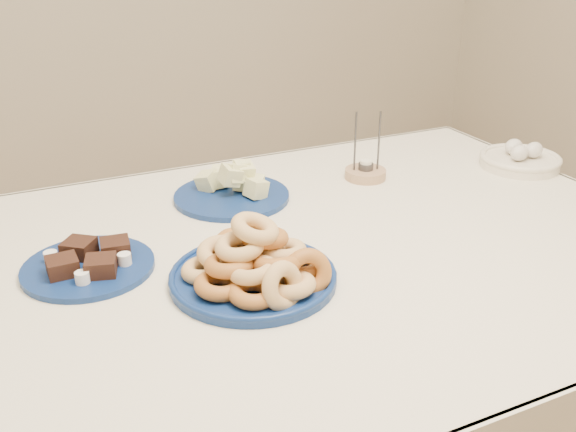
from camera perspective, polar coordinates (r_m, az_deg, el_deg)
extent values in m
cylinder|color=brown|center=(2.09, 12.22, -4.16)|extent=(0.06, 0.06, 0.72)
cube|color=white|center=(1.28, -0.95, -3.63)|extent=(1.70, 1.10, 0.02)
cube|color=white|center=(1.80, -8.15, 0.25)|extent=(1.70, 0.01, 0.28)
cube|color=white|center=(1.82, 24.21, -1.52)|extent=(0.01, 1.10, 0.28)
cylinder|color=navy|center=(1.17, -3.12, -5.54)|extent=(0.37, 0.37, 0.02)
torus|color=navy|center=(1.17, -3.13, -5.20)|extent=(0.37, 0.37, 0.01)
torus|color=tan|center=(1.22, -0.37, -3.17)|extent=(0.12, 0.12, 0.03)
torus|color=#935321|center=(1.24, -3.19, -2.63)|extent=(0.12, 0.12, 0.04)
torus|color=#935321|center=(1.22, -5.95, -3.33)|extent=(0.12, 0.12, 0.04)
torus|color=tan|center=(1.17, -7.37, -4.71)|extent=(0.12, 0.12, 0.04)
torus|color=#935321|center=(1.11, -6.12, -6.15)|extent=(0.10, 0.10, 0.04)
torus|color=#935321|center=(1.09, -3.10, -6.82)|extent=(0.12, 0.12, 0.03)
torus|color=tan|center=(1.11, 0.25, -6.15)|extent=(0.12, 0.12, 0.04)
torus|color=#935321|center=(1.17, 1.24, -4.49)|extent=(0.13, 0.13, 0.03)
torus|color=tan|center=(1.19, -2.08, -2.30)|extent=(0.10, 0.10, 0.05)
torus|color=#935321|center=(1.19, -4.39, -2.37)|extent=(0.13, 0.13, 0.04)
torus|color=tan|center=(1.16, -5.96, -3.25)|extent=(0.10, 0.11, 0.04)
torus|color=#935321|center=(1.12, -5.26, -4.32)|extent=(0.10, 0.10, 0.04)
torus|color=tan|center=(1.10, -3.11, -4.82)|extent=(0.13, 0.13, 0.04)
torus|color=#935321|center=(1.12, -0.98, -4.20)|extent=(0.11, 0.11, 0.05)
torus|color=tan|center=(1.16, -0.51, -3.09)|extent=(0.13, 0.13, 0.04)
torus|color=#935321|center=(1.15, -2.11, -1.89)|extent=(0.13, 0.13, 0.04)
torus|color=tan|center=(1.12, -4.32, -2.69)|extent=(0.12, 0.11, 0.04)
torus|color=tan|center=(1.13, -2.95, -1.11)|extent=(0.13, 0.13, 0.05)
torus|color=tan|center=(1.08, -0.47, -6.29)|extent=(0.10, 0.09, 0.09)
torus|color=#935321|center=(1.12, 1.74, -5.08)|extent=(0.10, 0.07, 0.09)
cylinder|color=navy|center=(1.52, -5.02, 1.75)|extent=(0.34, 0.34, 0.01)
cube|color=#E0E38F|center=(1.49, -2.85, 2.46)|extent=(0.06, 0.05, 0.05)
cube|color=#E0E38F|center=(1.54, -7.17, 3.10)|extent=(0.07, 0.06, 0.06)
cube|color=#E0E38F|center=(1.56, -6.32, 3.31)|extent=(0.05, 0.05, 0.05)
cube|color=#E0E38F|center=(1.49, -5.14, 3.63)|extent=(0.05, 0.05, 0.06)
cube|color=#E0E38F|center=(1.53, -3.89, 3.09)|extent=(0.06, 0.06, 0.05)
cube|color=#E0E38F|center=(1.57, -5.98, 3.58)|extent=(0.06, 0.06, 0.05)
cube|color=#E0E38F|center=(1.50, -4.73, 3.78)|extent=(0.06, 0.06, 0.06)
cube|color=#E0E38F|center=(1.51, -3.02, 2.76)|extent=(0.06, 0.07, 0.05)
cube|color=#E0E38F|center=(1.52, -4.13, 4.12)|extent=(0.05, 0.05, 0.04)
cube|color=#E0E38F|center=(1.51, -3.99, 3.96)|extent=(0.05, 0.05, 0.06)
cylinder|color=navy|center=(1.27, -17.32, -4.35)|extent=(0.31, 0.31, 0.01)
cube|color=black|center=(1.24, -19.41, -4.22)|extent=(0.06, 0.06, 0.03)
cube|color=black|center=(1.22, -16.30, -4.27)|extent=(0.07, 0.07, 0.03)
cube|color=black|center=(1.30, -18.08, -2.72)|extent=(0.08, 0.08, 0.03)
cube|color=black|center=(1.28, -15.10, -2.75)|extent=(0.06, 0.06, 0.03)
cylinder|color=white|center=(1.29, -20.33, -3.43)|extent=(0.03, 0.03, 0.02)
cylinder|color=white|center=(1.20, -17.82, -5.23)|extent=(0.03, 0.03, 0.02)
cylinder|color=white|center=(1.24, -14.33, -3.72)|extent=(0.03, 0.03, 0.02)
cylinder|color=#A77F5C|center=(1.65, 6.89, 3.74)|extent=(0.13, 0.13, 0.02)
cylinder|color=#414146|center=(1.65, 6.93, 4.39)|extent=(0.05, 0.05, 0.02)
cylinder|color=white|center=(1.64, 6.95, 4.79)|extent=(0.04, 0.04, 0.01)
cylinder|color=#414146|center=(1.62, 6.00, 6.61)|extent=(0.01, 0.01, 0.15)
cylinder|color=#414146|center=(1.63, 8.09, 6.64)|extent=(0.01, 0.01, 0.15)
cylinder|color=silver|center=(1.83, 19.90, 4.52)|extent=(0.25, 0.25, 0.03)
torus|color=silver|center=(1.82, 19.96, 4.91)|extent=(0.26, 0.26, 0.02)
ellipsoid|color=silver|center=(1.79, 19.89, 5.31)|extent=(0.06, 0.05, 0.04)
ellipsoid|color=silver|center=(1.83, 21.02, 5.51)|extent=(0.06, 0.05, 0.04)
ellipsoid|color=silver|center=(1.84, 19.42, 5.85)|extent=(0.06, 0.05, 0.04)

